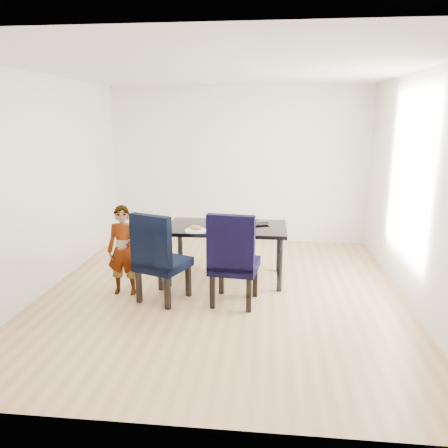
# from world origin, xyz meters

# --- Properties ---
(floor) EXTENTS (4.50, 5.00, 0.01)m
(floor) POSITION_xyz_m (0.00, 0.00, -0.01)
(floor) COLOR tan
(floor) RESTS_ON ground
(ceiling) EXTENTS (4.50, 5.00, 0.01)m
(ceiling) POSITION_xyz_m (0.00, 0.00, 2.71)
(ceiling) COLOR white
(ceiling) RESTS_ON wall_back
(wall_back) EXTENTS (4.50, 0.01, 2.70)m
(wall_back) POSITION_xyz_m (0.00, 2.50, 1.35)
(wall_back) COLOR white
(wall_back) RESTS_ON ground
(wall_front) EXTENTS (4.50, 0.01, 2.70)m
(wall_front) POSITION_xyz_m (0.00, -2.50, 1.35)
(wall_front) COLOR white
(wall_front) RESTS_ON ground
(wall_left) EXTENTS (0.01, 5.00, 2.70)m
(wall_left) POSITION_xyz_m (-2.25, 0.00, 1.35)
(wall_left) COLOR white
(wall_left) RESTS_ON ground
(wall_right) EXTENTS (0.01, 5.00, 2.70)m
(wall_right) POSITION_xyz_m (2.25, 0.00, 1.35)
(wall_right) COLOR white
(wall_right) RESTS_ON ground
(dining_table) EXTENTS (1.60, 0.90, 0.75)m
(dining_table) POSITION_xyz_m (0.00, 0.50, 0.38)
(dining_table) COLOR black
(dining_table) RESTS_ON floor
(chair_left) EXTENTS (0.70, 0.71, 1.10)m
(chair_left) POSITION_xyz_m (-0.68, -0.28, 0.55)
(chair_left) COLOR black
(chair_left) RESTS_ON floor
(chair_right) EXTENTS (0.61, 0.63, 1.13)m
(chair_right) POSITION_xyz_m (0.18, -0.28, 0.56)
(chair_right) COLOR black
(chair_right) RESTS_ON floor
(child) EXTENTS (0.42, 0.29, 1.13)m
(child) POSITION_xyz_m (-1.21, -0.15, 0.56)
(child) COLOR orange
(child) RESTS_ON floor
(plate) EXTENTS (0.34, 0.34, 0.02)m
(plate) POSITION_xyz_m (-0.37, 0.19, 0.76)
(plate) COLOR white
(plate) RESTS_ON dining_table
(sandwich) EXTENTS (0.17, 0.12, 0.06)m
(sandwich) POSITION_xyz_m (-0.36, 0.18, 0.80)
(sandwich) COLOR #C36F45
(sandwich) RESTS_ON plate
(laptop) EXTENTS (0.38, 0.32, 0.03)m
(laptop) POSITION_xyz_m (0.40, 0.65, 0.76)
(laptop) COLOR black
(laptop) RESTS_ON dining_table
(cable_tangle) EXTENTS (0.15, 0.15, 0.01)m
(cable_tangle) POSITION_xyz_m (0.14, 0.85, 0.75)
(cable_tangle) COLOR black
(cable_tangle) RESTS_ON dining_table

